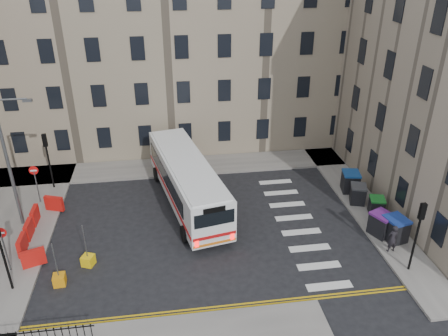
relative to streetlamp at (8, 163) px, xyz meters
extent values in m
plane|color=black|center=(13.00, -2.00, -4.34)|extent=(120.00, 120.00, 0.00)
cube|color=slate|center=(7.00, 6.60, -4.26)|extent=(36.00, 3.20, 0.15)
cube|color=slate|center=(22.00, 2.00, -4.26)|extent=(2.40, 26.00, 0.15)
cube|color=slate|center=(-1.00, -1.00, -4.26)|extent=(6.00, 22.00, 0.15)
cube|color=gray|center=(6.00, 13.50, 3.66)|extent=(38.00, 10.50, 16.00)
cylinder|color=black|center=(21.60, -7.50, -2.59)|extent=(0.12, 0.12, 3.20)
cube|color=black|center=(21.60, -7.50, -0.54)|extent=(0.28, 0.22, 0.90)
cylinder|color=black|center=(1.00, 4.50, -2.59)|extent=(0.12, 0.12, 3.20)
cube|color=black|center=(1.00, 4.50, -0.54)|extent=(0.28, 0.22, 0.90)
cylinder|color=black|center=(1.00, -6.00, -2.59)|extent=(0.12, 0.12, 3.20)
cylinder|color=#595B5E|center=(0.00, 0.00, -0.19)|extent=(0.20, 0.20, 8.00)
cylinder|color=#595B5E|center=(0.50, 2.50, -2.99)|extent=(0.08, 0.08, 2.40)
cube|color=red|center=(0.50, 2.50, -1.49)|extent=(0.60, 0.04, 0.60)
cylinder|color=#595B5E|center=(0.50, -4.50, -2.99)|extent=(0.08, 0.08, 2.40)
cube|color=red|center=(0.80, -3.00, -3.69)|extent=(0.25, 1.25, 1.00)
cube|color=red|center=(0.80, -1.50, -3.69)|extent=(0.25, 1.25, 1.00)
cube|color=red|center=(0.80, 0.00, -3.69)|extent=(0.25, 1.25, 1.00)
cube|color=red|center=(1.70, 1.30, -3.69)|extent=(1.26, 0.66, 1.00)
cube|color=red|center=(1.70, -4.30, -3.69)|extent=(1.26, 0.66, 1.00)
cube|color=silver|center=(10.37, 1.13, -2.50)|extent=(4.84, 11.83, 2.62)
cube|color=black|center=(8.97, 1.39, -2.29)|extent=(1.88, 9.06, 1.05)
cube|color=black|center=(11.56, 1.91, -2.29)|extent=(1.88, 9.06, 1.05)
cube|color=black|center=(9.23, 6.80, -2.24)|extent=(2.27, 0.51, 1.15)
cube|color=black|center=(11.51, -4.53, -1.98)|extent=(2.27, 0.51, 0.84)
cube|color=#B10F10|center=(9.07, 0.87, -3.13)|extent=(2.27, 11.12, 0.19)
cube|color=#B10F10|center=(11.67, 1.39, -3.13)|extent=(2.27, 11.12, 0.19)
cube|color=#FF0C0C|center=(10.48, -4.75, -3.39)|extent=(0.24, 0.09, 0.42)
cube|color=#FF0C0C|center=(12.54, -4.34, -3.39)|extent=(0.24, 0.09, 0.42)
cylinder|color=black|center=(8.32, 4.68, -3.81)|extent=(0.49, 1.09, 1.05)
cylinder|color=black|center=(10.89, 5.20, -3.81)|extent=(0.49, 1.09, 1.05)
cylinder|color=black|center=(9.89, -3.14, -3.81)|extent=(0.49, 1.09, 1.05)
cylinder|color=black|center=(12.46, -2.62, -3.81)|extent=(0.49, 1.09, 1.05)
cube|color=black|center=(22.07, -4.88, -3.53)|extent=(1.34, 1.47, 1.32)
cube|color=navy|center=(22.07, -4.88, -2.80)|extent=(1.41, 1.54, 0.14)
cube|color=black|center=(21.54, -4.27, -3.55)|extent=(1.46, 1.54, 1.27)
cube|color=#5A1D6E|center=(21.54, -4.27, -2.85)|extent=(1.54, 1.62, 0.13)
cube|color=black|center=(22.26, -2.12, -3.67)|extent=(1.10, 1.19, 1.04)
cube|color=#186C23|center=(22.26, -2.12, -3.09)|extent=(1.16, 1.25, 0.11)
cube|color=black|center=(21.67, -0.59, -3.61)|extent=(1.26, 1.35, 1.15)
cube|color=#373739|center=(21.67, -0.59, -2.98)|extent=(1.32, 1.41, 0.12)
cube|color=black|center=(21.78, 0.97, -3.54)|extent=(1.30, 1.43, 1.30)
cube|color=navy|center=(21.78, 0.97, -2.82)|extent=(1.37, 1.50, 0.14)
imported|color=black|center=(21.36, -5.91, -3.33)|extent=(0.65, 0.45, 1.71)
cube|color=yellow|center=(4.54, -4.49, -4.04)|extent=(0.78, 0.78, 0.60)
cube|color=orange|center=(3.28, -5.87, -4.04)|extent=(0.64, 0.64, 0.60)
camera|label=1|loc=(9.17, -24.25, 11.27)|focal=35.00mm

